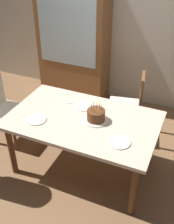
# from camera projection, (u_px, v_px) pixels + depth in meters

# --- Properties ---
(ground) EXTENTS (6.40, 6.40, 0.00)m
(ground) POSITION_uv_depth(u_px,v_px,m) (83.00, 166.00, 3.41)
(ground) COLOR brown
(back_wall) EXTENTS (6.40, 0.10, 2.60)m
(back_wall) POSITION_uv_depth(u_px,v_px,m) (134.00, 22.00, 4.09)
(back_wall) COLOR beige
(back_wall) RESTS_ON ground
(dining_table) EXTENTS (1.64, 1.00, 0.73)m
(dining_table) POSITION_uv_depth(u_px,v_px,m) (83.00, 125.00, 3.05)
(dining_table) COLOR beige
(dining_table) RESTS_ON ground
(birthday_cake) EXTENTS (0.28, 0.28, 0.20)m
(birthday_cake) POSITION_uv_depth(u_px,v_px,m) (96.00, 116.00, 2.94)
(birthday_cake) COLOR silver
(birthday_cake) RESTS_ON dining_table
(plate_near_celebrant) EXTENTS (0.22, 0.22, 0.01)m
(plate_near_celebrant) POSITION_uv_depth(u_px,v_px,m) (36.00, 120.00, 2.98)
(plate_near_celebrant) COLOR silver
(plate_near_celebrant) RESTS_ON dining_table
(plate_far_side) EXTENTS (0.22, 0.22, 0.01)m
(plate_far_side) POSITION_uv_depth(u_px,v_px,m) (84.00, 106.00, 3.20)
(plate_far_side) COLOR silver
(plate_far_side) RESTS_ON dining_table
(plate_near_guest) EXTENTS (0.22, 0.22, 0.01)m
(plate_near_guest) POSITION_uv_depth(u_px,v_px,m) (119.00, 142.00, 2.67)
(plate_near_guest) COLOR silver
(plate_near_guest) RESTS_ON dining_table
(fork_near_celebrant) EXTENTS (0.18, 0.04, 0.01)m
(fork_near_celebrant) POSITION_uv_depth(u_px,v_px,m) (25.00, 115.00, 3.05)
(fork_near_celebrant) COLOR silver
(fork_near_celebrant) RESTS_ON dining_table
(fork_far_side) EXTENTS (0.18, 0.05, 0.01)m
(fork_far_side) POSITION_uv_depth(u_px,v_px,m) (72.00, 103.00, 3.26)
(fork_far_side) COLOR silver
(fork_far_side) RESTS_ON dining_table
(chair_spindle_back) EXTENTS (0.52, 0.52, 0.95)m
(chair_spindle_back) POSITION_uv_depth(u_px,v_px,m) (127.00, 107.00, 3.69)
(chair_spindle_back) COLOR beige
(chair_spindle_back) RESTS_ON ground
(chair_upholstered) EXTENTS (0.46, 0.45, 0.95)m
(chair_upholstered) POSITION_uv_depth(u_px,v_px,m) (2.00, 105.00, 3.59)
(chair_upholstered) COLOR beige
(chair_upholstered) RESTS_ON ground
(china_cabinet) EXTENTS (1.10, 0.45, 1.90)m
(china_cabinet) POSITION_uv_depth(u_px,v_px,m) (74.00, 42.00, 4.35)
(china_cabinet) COLOR brown
(china_cabinet) RESTS_ON ground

